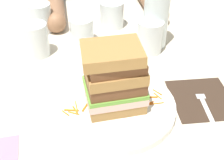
{
  "coord_description": "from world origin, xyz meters",
  "views": [
    {
      "loc": [
        -0.1,
        -0.47,
        0.45
      ],
      "look_at": [
        -0.01,
        0.04,
        0.06
      ],
      "focal_mm": 49.0,
      "sensor_mm": 36.0,
      "label": 1
    }
  ],
  "objects_px": {
    "main_plate": "(114,106)",
    "empty_tumbler_0": "(82,31)",
    "juice_glass": "(150,38)",
    "empty_tumbler_2": "(112,14)",
    "napkin_dark": "(202,99)",
    "empty_tumbler_3": "(36,40)",
    "empty_tumbler_1": "(40,18)",
    "fork": "(205,104)",
    "knife": "(41,114)",
    "sandwich": "(114,78)",
    "water_bottle": "(157,10)"
  },
  "relations": [
    {
      "from": "napkin_dark",
      "to": "empty_tumbler_3",
      "type": "xyz_separation_m",
      "value": [
        -0.37,
        0.25,
        0.04
      ]
    },
    {
      "from": "napkin_dark",
      "to": "water_bottle",
      "type": "xyz_separation_m",
      "value": [
        -0.04,
        0.25,
        0.11
      ]
    },
    {
      "from": "main_plate",
      "to": "empty_tumbler_2",
      "type": "xyz_separation_m",
      "value": [
        0.06,
        0.39,
        0.03
      ]
    },
    {
      "from": "empty_tumbler_3",
      "to": "sandwich",
      "type": "bearing_deg",
      "value": -57.04
    },
    {
      "from": "napkin_dark",
      "to": "juice_glass",
      "type": "relative_size",
      "value": 1.62
    },
    {
      "from": "napkin_dark",
      "to": "empty_tumbler_2",
      "type": "distance_m",
      "value": 0.41
    },
    {
      "from": "empty_tumbler_0",
      "to": "empty_tumbler_1",
      "type": "height_order",
      "value": "empty_tumbler_1"
    },
    {
      "from": "main_plate",
      "to": "knife",
      "type": "relative_size",
      "value": 1.3
    },
    {
      "from": "main_plate",
      "to": "empty_tumbler_0",
      "type": "xyz_separation_m",
      "value": [
        -0.04,
        0.3,
        0.03
      ]
    },
    {
      "from": "napkin_dark",
      "to": "empty_tumbler_3",
      "type": "relative_size",
      "value": 1.61
    },
    {
      "from": "empty_tumbler_0",
      "to": "empty_tumbler_2",
      "type": "relative_size",
      "value": 0.89
    },
    {
      "from": "fork",
      "to": "empty_tumbler_1",
      "type": "height_order",
      "value": "empty_tumbler_1"
    },
    {
      "from": "sandwich",
      "to": "water_bottle",
      "type": "height_order",
      "value": "water_bottle"
    },
    {
      "from": "empty_tumbler_0",
      "to": "empty_tumbler_1",
      "type": "relative_size",
      "value": 0.82
    },
    {
      "from": "main_plate",
      "to": "fork",
      "type": "relative_size",
      "value": 1.57
    },
    {
      "from": "empty_tumbler_1",
      "to": "empty_tumbler_2",
      "type": "bearing_deg",
      "value": -1.28
    },
    {
      "from": "fork",
      "to": "water_bottle",
      "type": "distance_m",
      "value": 0.29
    },
    {
      "from": "sandwich",
      "to": "empty_tumbler_0",
      "type": "bearing_deg",
      "value": 97.58
    },
    {
      "from": "main_plate",
      "to": "empty_tumbler_0",
      "type": "bearing_deg",
      "value": 97.76
    },
    {
      "from": "napkin_dark",
      "to": "empty_tumbler_3",
      "type": "distance_m",
      "value": 0.45
    },
    {
      "from": "knife",
      "to": "empty_tumbler_0",
      "type": "distance_m",
      "value": 0.32
    },
    {
      "from": "main_plate",
      "to": "empty_tumbler_1",
      "type": "xyz_separation_m",
      "value": [
        -0.16,
        0.39,
        0.04
      ]
    },
    {
      "from": "juice_glass",
      "to": "empty_tumbler_0",
      "type": "relative_size",
      "value": 1.24
    },
    {
      "from": "juice_glass",
      "to": "empty_tumbler_0",
      "type": "bearing_deg",
      "value": 155.28
    },
    {
      "from": "main_plate",
      "to": "napkin_dark",
      "type": "distance_m",
      "value": 0.2
    },
    {
      "from": "water_bottle",
      "to": "empty_tumbler_2",
      "type": "bearing_deg",
      "value": 126.83
    },
    {
      "from": "main_plate",
      "to": "water_bottle",
      "type": "bearing_deg",
      "value": 57.85
    },
    {
      "from": "napkin_dark",
      "to": "empty_tumbler_1",
      "type": "xyz_separation_m",
      "value": [
        -0.36,
        0.39,
        0.04
      ]
    },
    {
      "from": "juice_glass",
      "to": "empty_tumbler_1",
      "type": "xyz_separation_m",
      "value": [
        -0.29,
        0.17,
        0.0
      ]
    },
    {
      "from": "water_bottle",
      "to": "fork",
      "type": "bearing_deg",
      "value": -81.92
    },
    {
      "from": "napkin_dark",
      "to": "juice_glass",
      "type": "xyz_separation_m",
      "value": [
        -0.06,
        0.22,
        0.04
      ]
    },
    {
      "from": "sandwich",
      "to": "knife",
      "type": "distance_m",
      "value": 0.18
    },
    {
      "from": "water_bottle",
      "to": "empty_tumbler_3",
      "type": "bearing_deg",
      "value": 179.67
    },
    {
      "from": "sandwich",
      "to": "juice_glass",
      "type": "height_order",
      "value": "sandwich"
    },
    {
      "from": "napkin_dark",
      "to": "knife",
      "type": "distance_m",
      "value": 0.36
    },
    {
      "from": "juice_glass",
      "to": "water_bottle",
      "type": "bearing_deg",
      "value": 54.47
    },
    {
      "from": "sandwich",
      "to": "napkin_dark",
      "type": "distance_m",
      "value": 0.22
    },
    {
      "from": "empty_tumbler_0",
      "to": "empty_tumbler_3",
      "type": "relative_size",
      "value": 0.8
    },
    {
      "from": "sandwich",
      "to": "empty_tumbler_2",
      "type": "relative_size",
      "value": 1.76
    },
    {
      "from": "juice_glass",
      "to": "napkin_dark",
      "type": "bearing_deg",
      "value": -73.85
    },
    {
      "from": "water_bottle",
      "to": "knife",
      "type": "bearing_deg",
      "value": -142.41
    },
    {
      "from": "knife",
      "to": "napkin_dark",
      "type": "bearing_deg",
      "value": -1.51
    },
    {
      "from": "juice_glass",
      "to": "water_bottle",
      "type": "height_order",
      "value": "water_bottle"
    },
    {
      "from": "empty_tumbler_0",
      "to": "main_plate",
      "type": "bearing_deg",
      "value": -82.24
    },
    {
      "from": "empty_tumbler_3",
      "to": "juice_glass",
      "type": "bearing_deg",
      "value": -6.33
    },
    {
      "from": "empty_tumbler_1",
      "to": "fork",
      "type": "bearing_deg",
      "value": -49.2
    },
    {
      "from": "napkin_dark",
      "to": "empty_tumbler_1",
      "type": "bearing_deg",
      "value": 132.56
    },
    {
      "from": "juice_glass",
      "to": "empty_tumbler_2",
      "type": "bearing_deg",
      "value": 115.05
    },
    {
      "from": "empty_tumbler_3",
      "to": "main_plate",
      "type": "bearing_deg",
      "value": -56.89
    },
    {
      "from": "empty_tumbler_1",
      "to": "empty_tumbler_2",
      "type": "distance_m",
      "value": 0.22
    }
  ]
}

